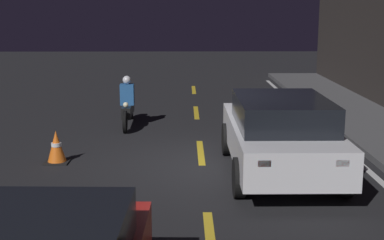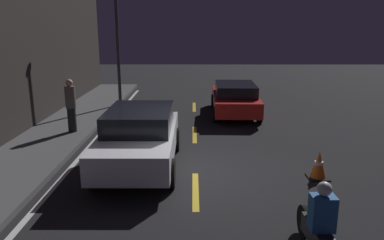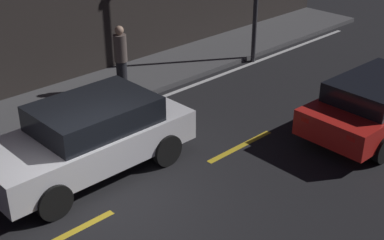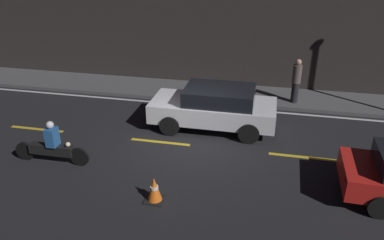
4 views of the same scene
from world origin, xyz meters
The scene contains 8 objects.
ground_plane centered at (0.00, 0.00, 0.00)m, with size 56.00×56.00×0.00m, color black.
lane_dash_c centered at (-1.00, 0.00, 0.00)m, with size 2.00×0.14×0.01m.
lane_dash_d centered at (3.50, 0.00, 0.00)m, with size 2.00×0.14×0.01m.
lane_dash_e centered at (8.00, 0.00, 0.00)m, with size 2.00×0.14×0.01m.
lane_solid_kerb centered at (0.00, 3.23, 0.00)m, with size 25.20×0.14×0.01m.
sedan_white centered at (0.56, 1.44, 0.80)m, with size 4.26×1.96×1.50m.
taxi_red centered at (6.44, -1.67, 0.71)m, with size 4.39×1.97×1.33m.
pedestrian centered at (3.35, 4.09, 1.05)m, with size 0.34×0.34×1.76m.
Camera 3 is at (-4.43, -6.73, 5.84)m, focal length 50.00 mm.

